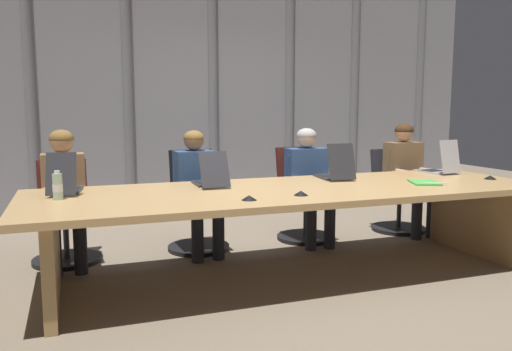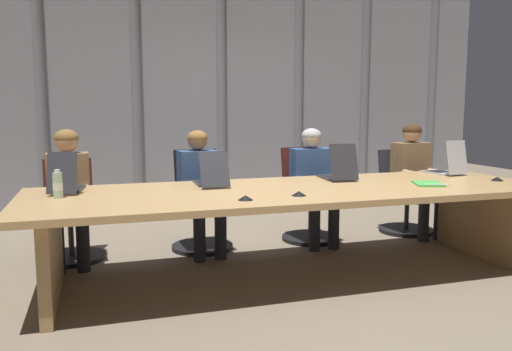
{
  "view_description": "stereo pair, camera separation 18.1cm",
  "coord_description": "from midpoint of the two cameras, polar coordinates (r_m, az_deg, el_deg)",
  "views": [
    {
      "loc": [
        -1.69,
        -3.75,
        1.38
      ],
      "look_at": [
        -0.29,
        0.13,
        0.83
      ],
      "focal_mm": 35.82,
      "sensor_mm": 36.0,
      "label": 1
    },
    {
      "loc": [
        -1.52,
        -3.81,
        1.38
      ],
      "look_at": [
        -0.29,
        0.13,
        0.83
      ],
      "focal_mm": 35.82,
      "sensor_mm": 36.0,
      "label": 2
    }
  ],
  "objects": [
    {
      "name": "ground_plane",
      "position": [
        4.33,
        3.06,
        -11.0
      ],
      "size": [
        14.74,
        14.74,
        0.0
      ],
      "primitive_type": "plane",
      "color": "#7F705B"
    },
    {
      "name": "conference_table",
      "position": [
        4.18,
        3.12,
        -3.22
      ],
      "size": [
        4.23,
        1.34,
        0.73
      ],
      "color": "tan",
      "rests_on": "ground_plane"
    },
    {
      "name": "curtain_backdrop",
      "position": [
        6.55,
        -5.74,
        8.49
      ],
      "size": [
        7.37,
        0.17,
        2.98
      ],
      "color": "#9999A0",
      "rests_on": "ground_plane"
    },
    {
      "name": "laptop_left_end",
      "position": [
        4.19,
        -21.72,
        -1.01
      ],
      "size": [
        0.27,
        0.49,
        0.32
      ],
      "rotation": [
        0.0,
        0.0,
        1.44
      ],
      "color": "#2D2D33",
      "rests_on": "conference_table"
    },
    {
      "name": "laptop_left_mid",
      "position": [
        4.3,
        -6.36,
        -0.37
      ],
      "size": [
        0.25,
        0.49,
        0.29
      ],
      "rotation": [
        0.0,
        0.0,
        1.54
      ],
      "color": "#2D2D33",
      "rests_on": "conference_table"
    },
    {
      "name": "laptop_center",
      "position": [
        4.71,
        7.7,
        0.38
      ],
      "size": [
        0.29,
        0.47,
        0.33
      ],
      "rotation": [
        0.0,
        0.0,
        1.47
      ],
      "color": "#2D2D33",
      "rests_on": "conference_table"
    },
    {
      "name": "laptop_right_mid",
      "position": [
        5.37,
        18.84,
        0.92
      ],
      "size": [
        0.27,
        0.43,
        0.34
      ],
      "rotation": [
        0.0,
        0.0,
        1.68
      ],
      "color": "#BCBCC1",
      "rests_on": "conference_table"
    },
    {
      "name": "office_chair_left_end",
      "position": [
        4.96,
        -21.52,
        -5.01
      ],
      "size": [
        0.6,
        0.6,
        0.91
      ],
      "rotation": [
        0.0,
        0.0,
        -1.51
      ],
      "color": "#511E19",
      "rests_on": "ground_plane"
    },
    {
      "name": "office_chair_left_mid",
      "position": [
        5.07,
        -7.66,
        -4.1
      ],
      "size": [
        0.6,
        0.6,
        0.97
      ],
      "rotation": [
        0.0,
        0.0,
        -1.52
      ],
      "color": "black",
      "rests_on": "ground_plane"
    },
    {
      "name": "office_chair_center",
      "position": [
        5.42,
        4.33,
        -3.29
      ],
      "size": [
        0.6,
        0.61,
        0.96
      ],
      "rotation": [
        0.0,
        0.0,
        -1.43
      ],
      "color": "#511E19",
      "rests_on": "ground_plane"
    },
    {
      "name": "office_chair_right_mid",
      "position": [
        5.99,
        14.59,
        -2.63
      ],
      "size": [
        0.6,
        0.6,
        0.91
      ],
      "rotation": [
        0.0,
        0.0,
        -1.47
      ],
      "color": "#2D2D38",
      "rests_on": "ground_plane"
    },
    {
      "name": "person_left_end",
      "position": [
        4.75,
        -21.68,
        -1.4
      ],
      "size": [
        0.38,
        0.55,
        1.19
      ],
      "rotation": [
        0.0,
        0.0,
        -1.54
      ],
      "color": "olive",
      "rests_on": "ground_plane"
    },
    {
      "name": "person_left_mid",
      "position": [
        4.86,
        -7.63,
        -0.99
      ],
      "size": [
        0.41,
        0.57,
        1.17
      ],
      "rotation": [
        0.0,
        0.0,
        -1.49
      ],
      "color": "#335184",
      "rests_on": "ground_plane"
    },
    {
      "name": "person_center",
      "position": [
        5.23,
        4.97,
        -0.22
      ],
      "size": [
        0.44,
        0.56,
        1.17
      ],
      "rotation": [
        0.0,
        0.0,
        -1.62
      ],
      "color": "#335184",
      "rests_on": "ground_plane"
    },
    {
      "name": "person_right_mid",
      "position": [
        5.83,
        15.71,
        0.52
      ],
      "size": [
        0.41,
        0.56,
        1.21
      ],
      "rotation": [
        0.0,
        0.0,
        -1.52
      ],
      "color": "olive",
      "rests_on": "ground_plane"
    },
    {
      "name": "water_bottle_primary",
      "position": [
        3.91,
        -22.52,
        -1.16
      ],
      "size": [
        0.07,
        0.07,
        0.21
      ],
      "color": "#ADD1B2",
      "rests_on": "conference_table"
    },
    {
      "name": "conference_mic_left_side",
      "position": [
        3.61,
        -2.22,
        -2.5
      ],
      "size": [
        0.11,
        0.11,
        0.03
      ],
      "primitive_type": "cone",
      "color": "black",
      "rests_on": "conference_table"
    },
    {
      "name": "conference_mic_middle",
      "position": [
        3.81,
        3.69,
        -1.98
      ],
      "size": [
        0.11,
        0.11,
        0.03
      ],
      "primitive_type": "cone",
      "color": "black",
      "rests_on": "conference_table"
    },
    {
      "name": "conference_mic_right_side",
      "position": [
        5.09,
        23.78,
        -0.19
      ],
      "size": [
        0.11,
        0.11,
        0.03
      ],
      "primitive_type": "cone",
      "color": "black",
      "rests_on": "conference_table"
    },
    {
      "name": "spiral_notepad",
      "position": [
        4.6,
        17.26,
        -0.77
      ],
      "size": [
        0.32,
        0.36,
        0.03
      ],
      "rotation": [
        0.0,
        0.0,
        -0.38
      ],
      "color": "#4CB74C",
      "rests_on": "conference_table"
    }
  ]
}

